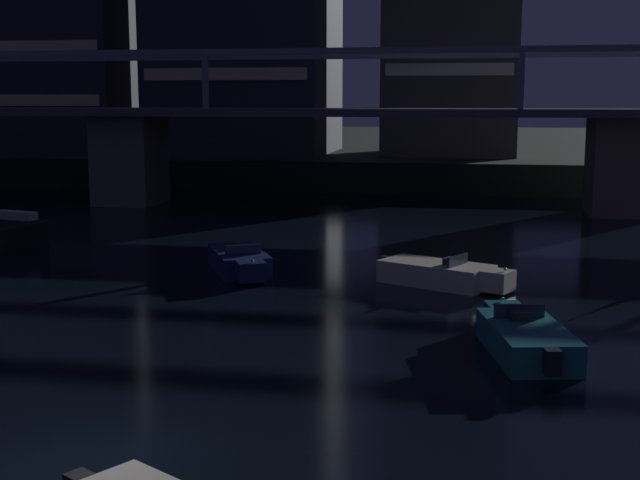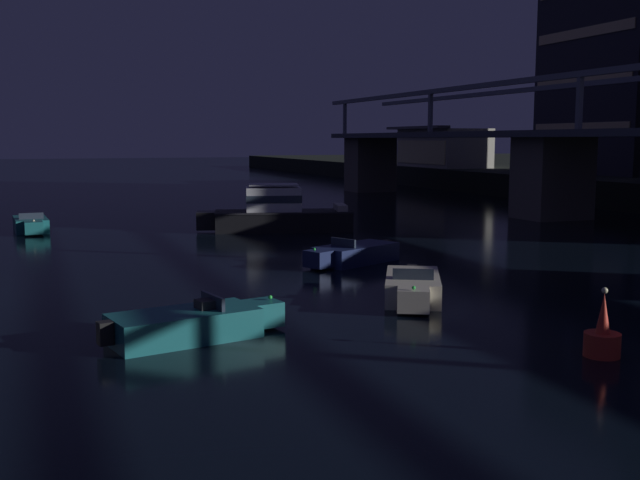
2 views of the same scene
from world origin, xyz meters
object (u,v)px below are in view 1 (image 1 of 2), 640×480
Objects in this scene: river_bridge at (364,137)px; speedboat_mid_right at (525,338)px; speedboat_mid_center at (441,274)px; tower_west_low at (55,23)px; speedboat_far_left at (240,261)px.

river_bridge is 18.21× the size of speedboat_mid_right.
river_bridge is 22.36m from speedboat_mid_center.
tower_west_low is at bearing 130.12° from speedboat_mid_center.
river_bridge is 30.64m from speedboat_mid_right.
speedboat_mid_center is at bearing -8.23° from speedboat_far_left.
speedboat_mid_center is (34.76, -41.25, -12.60)m from tower_west_low.
speedboat_mid_center is 8.38m from speedboat_mid_right.
speedboat_mid_right and speedboat_far_left have the same top height.
tower_west_low reaches higher than speedboat_mid_center.
tower_west_low is 4.20× the size of speedboat_mid_right.
tower_west_low is (-29.36, 19.90, 8.73)m from river_bridge.
river_bridge is 20.73m from speedboat_far_left.
speedboat_mid_center is at bearing 106.84° from speedboat_mid_right.
speedboat_mid_right is 1.05× the size of speedboat_far_left.
speedboat_far_left is (-10.09, 9.13, 0.00)m from speedboat_mid_right.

